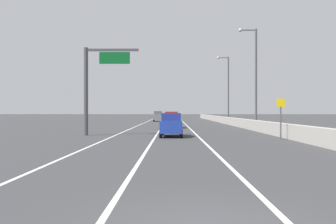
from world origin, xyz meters
name	(u,v)px	position (x,y,z in m)	size (l,w,h in m)	color
ground_plane	(175,121)	(0.00, 64.00, 0.00)	(320.00, 320.00, 0.00)	#38383A
lane_stripe_left	(144,123)	(-5.50, 55.00, 0.00)	(0.16, 130.00, 0.00)	silver
lane_stripe_center	(164,123)	(-2.00, 55.00, 0.00)	(0.16, 130.00, 0.00)	silver
lane_stripe_right	(184,123)	(1.50, 55.00, 0.00)	(0.16, 130.00, 0.00)	silver
jersey_barrier_right	(240,123)	(8.24, 40.00, 0.55)	(0.60, 120.00, 1.10)	#B2ADA3
overhead_sign_gantry	(95,80)	(-7.26, 23.81, 4.73)	(4.68, 0.36, 7.50)	#47474C
speed_advisory_sign	(281,115)	(7.34, 19.77, 1.76)	(0.60, 0.11, 3.00)	#4C4C51
lamp_post_right_second	(254,72)	(8.73, 34.11, 6.54)	(2.14, 0.44, 11.54)	#4C4C51
lamp_post_right_third	(227,85)	(8.92, 54.88, 6.54)	(2.14, 0.44, 11.54)	#4C4C51
car_silver_0	(172,115)	(-0.48, 82.73, 0.97)	(1.98, 4.55, 1.94)	#B7B7BC
car_red_1	(172,120)	(-0.69, 37.13, 1.00)	(1.83, 4.10, 2.00)	red
car_blue_2	(171,125)	(-0.69, 22.43, 0.95)	(1.86, 4.18, 1.92)	#1E389E
car_white_3	(159,115)	(-3.67, 79.46, 0.99)	(1.86, 4.08, 1.99)	white
car_gray_4	(158,116)	(-3.43, 63.97, 1.02)	(1.93, 4.53, 2.05)	slate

